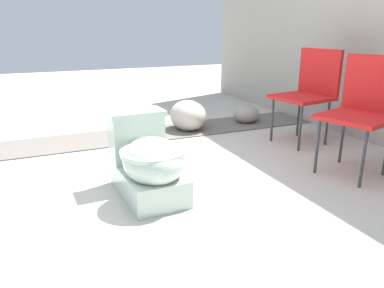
# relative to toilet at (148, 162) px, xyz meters

# --- Properties ---
(ground_plane) EXTENTS (14.00, 14.00, 0.00)m
(ground_plane) POSITION_rel_toilet_xyz_m (-0.19, -0.17, -0.22)
(ground_plane) COLOR #B7B2A8
(gravel_strip) EXTENTS (0.56, 8.00, 0.01)m
(gravel_strip) POSITION_rel_toilet_xyz_m (-1.33, 0.33, -0.21)
(gravel_strip) COLOR #605B56
(gravel_strip) RESTS_ON ground
(toilet) EXTENTS (0.65, 0.41, 0.52)m
(toilet) POSITION_rel_toilet_xyz_m (0.00, 0.00, 0.00)
(toilet) COLOR #B2C6B7
(toilet) RESTS_ON ground
(folding_chair_left) EXTENTS (0.50, 0.50, 0.83)m
(folding_chair_left) POSITION_rel_toilet_xyz_m (-0.53, 1.68, 0.29)
(folding_chair_left) COLOR red
(folding_chair_left) RESTS_ON ground
(folding_chair_middle) EXTENTS (0.54, 0.54, 0.83)m
(folding_chair_middle) POSITION_rel_toilet_xyz_m (0.21, 1.53, 0.29)
(folding_chair_middle) COLOR red
(folding_chair_middle) RESTS_ON ground
(boulder_near) EXTENTS (0.45, 0.39, 0.31)m
(boulder_near) POSITION_rel_toilet_xyz_m (-1.32, 0.83, -0.07)
(boulder_near) COLOR #ADA899
(boulder_near) RESTS_ON ground
(boulder_far) EXTENTS (0.39, 0.40, 0.20)m
(boulder_far) POSITION_rel_toilet_xyz_m (-1.34, 1.54, -0.12)
(boulder_far) COLOR gray
(boulder_far) RESTS_ON ground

